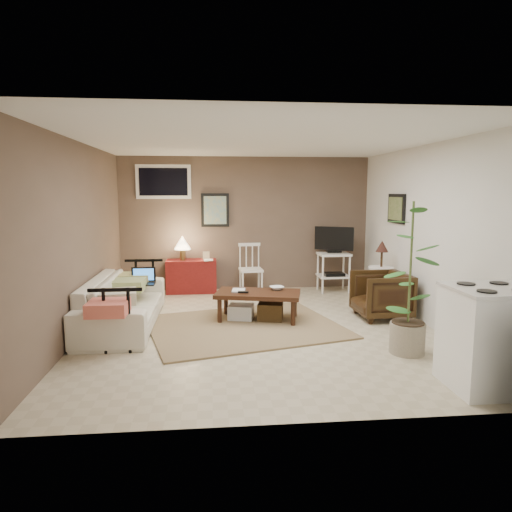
{
  "coord_description": "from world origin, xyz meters",
  "views": [
    {
      "loc": [
        -0.61,
        -5.76,
        1.78
      ],
      "look_at": [
        -0.02,
        0.35,
        0.91
      ],
      "focal_mm": 32.0,
      "sensor_mm": 36.0,
      "label": 1
    }
  ],
  "objects": [
    {
      "name": "floor",
      "position": [
        0.0,
        0.0,
        0.0
      ],
      "size": [
        5.0,
        5.0,
        0.0
      ],
      "primitive_type": "plane",
      "color": "#C1B293",
      "rests_on": "ground"
    },
    {
      "name": "art_back",
      "position": [
        -0.55,
        2.48,
        1.45
      ],
      "size": [
        0.5,
        0.03,
        0.6
      ],
      "primitive_type": "cube",
      "color": "black"
    },
    {
      "name": "art_right",
      "position": [
        2.23,
        1.05,
        1.52
      ],
      "size": [
        0.03,
        0.6,
        0.45
      ],
      "primitive_type": "cube",
      "color": "black"
    },
    {
      "name": "window",
      "position": [
        -1.45,
        2.48,
        1.95
      ],
      "size": [
        0.96,
        0.03,
        0.6
      ],
      "primitive_type": "cube",
      "color": "white"
    },
    {
      "name": "rug",
      "position": [
        -0.2,
        0.06,
        0.01
      ],
      "size": [
        2.82,
        2.48,
        0.02
      ],
      "primitive_type": "cube",
      "rotation": [
        0.0,
        0.0,
        0.25
      ],
      "color": "olive",
      "rests_on": "floor"
    },
    {
      "name": "coffee_table",
      "position": [
        0.0,
        0.35,
        0.24
      ],
      "size": [
        1.25,
        0.84,
        0.43
      ],
      "color": "#3B1910",
      "rests_on": "floor"
    },
    {
      "name": "sofa",
      "position": [
        -1.8,
        0.3,
        0.43
      ],
      "size": [
        0.64,
        2.2,
        0.86
      ],
      "primitive_type": "imported",
      "rotation": [
        0.0,
        0.0,
        1.57
      ],
      "color": "beige",
      "rests_on": "floor"
    },
    {
      "name": "sofa_pillows",
      "position": [
        -1.75,
        0.05,
        0.53
      ],
      "size": [
        0.42,
        2.09,
        0.15
      ],
      "primitive_type": null,
      "color": "beige",
      "rests_on": "sofa"
    },
    {
      "name": "sofa_end_rails",
      "position": [
        -1.67,
        0.3,
        0.37
      ],
      "size": [
        0.59,
        2.2,
        0.74
      ],
      "primitive_type": null,
      "color": "black",
      "rests_on": "floor"
    },
    {
      "name": "laptop",
      "position": [
        -1.59,
        0.68,
        0.56
      ],
      "size": [
        0.34,
        0.25,
        0.23
      ],
      "color": "black",
      "rests_on": "sofa"
    },
    {
      "name": "red_console",
      "position": [
        -1.0,
        2.27,
        0.35
      ],
      "size": [
        0.88,
        0.39,
        1.01
      ],
      "color": "maroon",
      "rests_on": "floor"
    },
    {
      "name": "spindle_chair",
      "position": [
        0.06,
        2.15,
        0.41
      ],
      "size": [
        0.42,
        0.42,
        0.87
      ],
      "color": "white",
      "rests_on": "floor"
    },
    {
      "name": "tv_stand",
      "position": [
        1.55,
        2.1,
        0.62
      ],
      "size": [
        0.64,
        0.45,
        1.16
      ],
      "color": "white",
      "rests_on": "floor"
    },
    {
      "name": "side_table",
      "position": [
        1.99,
        0.97,
        0.64
      ],
      "size": [
        0.39,
        0.39,
        1.03
      ],
      "color": "white",
      "rests_on": "floor"
    },
    {
      "name": "armchair",
      "position": [
        1.76,
        0.34,
        0.36
      ],
      "size": [
        0.69,
        0.73,
        0.72
      ],
      "primitive_type": "imported",
      "rotation": [
        0.0,
        0.0,
        -1.53
      ],
      "color": "black",
      "rests_on": "floor"
    },
    {
      "name": "potted_plant",
      "position": [
        1.53,
        -1.07,
        0.91
      ],
      "size": [
        0.43,
        0.43,
        1.71
      ],
      "color": "tan",
      "rests_on": "floor"
    },
    {
      "name": "stove",
      "position": [
        1.87,
        -2.01,
        0.47
      ],
      "size": [
        0.72,
        0.67,
        0.95
      ],
      "color": "white",
      "rests_on": "floor"
    },
    {
      "name": "bowl",
      "position": [
        0.29,
        0.46,
        0.51
      ],
      "size": [
        0.2,
        0.09,
        0.19
      ],
      "primitive_type": "imported",
      "rotation": [
        0.0,
        0.0,
        0.22
      ],
      "color": "#3B1910",
      "rests_on": "coffee_table"
    },
    {
      "name": "book_table",
      "position": [
        -0.34,
        0.44,
        0.53
      ],
      "size": [
        0.18,
        0.04,
        0.24
      ],
      "primitive_type": "imported",
      "rotation": [
        0.0,
        0.0,
        -0.12
      ],
      "color": "#3B1910",
      "rests_on": "coffee_table"
    },
    {
      "name": "book_console",
      "position": [
        -0.76,
        2.14,
        0.69
      ],
      "size": [
        0.16,
        0.02,
        0.21
      ],
      "primitive_type": "imported",
      "rotation": [
        0.0,
        0.0,
        -0.0
      ],
      "color": "#3B1910",
      "rests_on": "red_console"
    }
  ]
}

